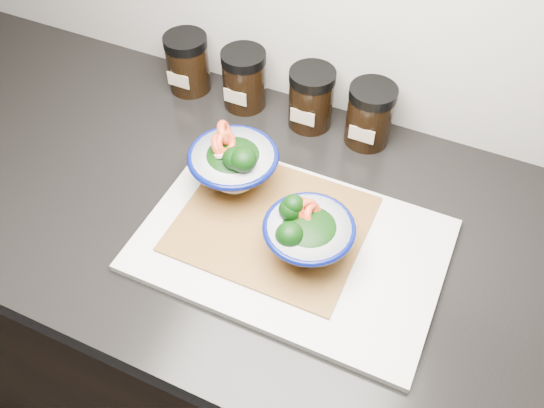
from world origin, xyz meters
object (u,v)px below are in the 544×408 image
at_px(spice_jar_c, 311,98).
at_px(cutting_board, 291,245).
at_px(spice_jar_b, 244,79).
at_px(spice_jar_a, 188,63).
at_px(bowl_left, 234,164).
at_px(spice_jar_d, 370,115).
at_px(bowl_right, 307,234).

bearing_deg(spice_jar_c, cutting_board, -73.39).
bearing_deg(spice_jar_b, spice_jar_a, 180.00).
xyz_separation_m(bowl_left, spice_jar_b, (-0.08, 0.21, -0.00)).
distance_m(spice_jar_c, spice_jar_d, 0.11).
bearing_deg(spice_jar_d, bowl_right, -89.95).
bearing_deg(spice_jar_b, bowl_left, -67.80).
relative_size(cutting_board, bowl_right, 3.37).
xyz_separation_m(spice_jar_a, spice_jar_d, (0.36, 0.00, 0.00)).
height_order(cutting_board, bowl_left, bowl_left).
bearing_deg(spice_jar_c, spice_jar_d, 0.00).
relative_size(spice_jar_c, spice_jar_d, 1.00).
xyz_separation_m(bowl_left, spice_jar_c, (0.05, 0.21, -0.00)).
distance_m(spice_jar_a, spice_jar_c, 0.25).
bearing_deg(spice_jar_c, spice_jar_a, 180.00).
bearing_deg(bowl_right, spice_jar_d, 90.05).
relative_size(spice_jar_b, spice_jar_d, 1.00).
bearing_deg(cutting_board, spice_jar_b, 127.84).
xyz_separation_m(spice_jar_a, spice_jar_b, (0.12, 0.00, 0.00)).
relative_size(spice_jar_a, spice_jar_c, 1.00).
bearing_deg(cutting_board, spice_jar_d, 84.57).
distance_m(cutting_board, spice_jar_a, 0.44).
xyz_separation_m(bowl_right, spice_jar_a, (-0.36, 0.29, -0.00)).
xyz_separation_m(bowl_left, spice_jar_a, (-0.20, 0.21, -0.00)).
height_order(spice_jar_a, spice_jar_c, same).
bearing_deg(cutting_board, spice_jar_a, 140.37).
height_order(bowl_right, spice_jar_b, spice_jar_b).
bearing_deg(spice_jar_d, spice_jar_c, 180.00).
relative_size(cutting_board, spice_jar_a, 3.98).
distance_m(cutting_board, spice_jar_c, 0.29).
relative_size(bowl_left, bowl_right, 1.08).
distance_m(spice_jar_a, spice_jar_d, 0.36).
relative_size(cutting_board, spice_jar_b, 3.98).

